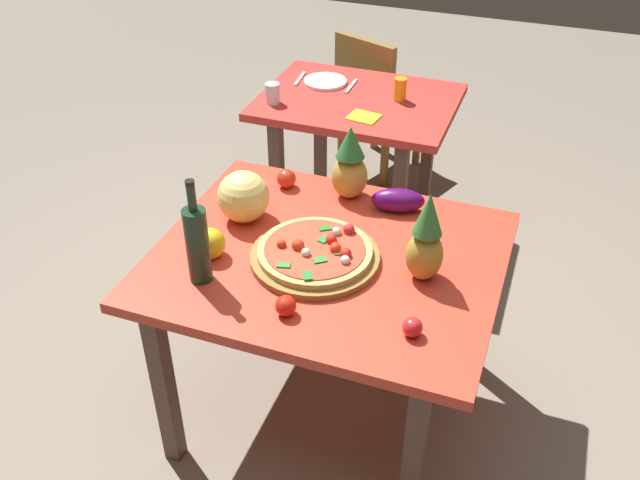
# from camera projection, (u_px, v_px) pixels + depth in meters

# --- Properties ---
(ground_plane) EXTENTS (10.00, 10.00, 0.00)m
(ground_plane) POSITION_uv_depth(u_px,v_px,m) (327.00, 400.00, 2.84)
(ground_plane) COLOR gray
(display_table) EXTENTS (1.17, 0.98, 0.74)m
(display_table) POSITION_uv_depth(u_px,v_px,m) (328.00, 274.00, 2.46)
(display_table) COLOR brown
(display_table) RESTS_ON ground_plane
(background_table) EXTENTS (0.95, 0.72, 0.74)m
(background_table) POSITION_uv_depth(u_px,v_px,m) (357.00, 120.00, 3.52)
(background_table) COLOR brown
(background_table) RESTS_ON ground_plane
(dining_chair) EXTENTS (0.52, 0.52, 0.85)m
(dining_chair) POSITION_uv_depth(u_px,v_px,m) (374.00, 97.00, 4.07)
(dining_chair) COLOR olive
(dining_chair) RESTS_ON ground_plane
(pizza_board) EXTENTS (0.44, 0.44, 0.02)m
(pizza_board) POSITION_uv_depth(u_px,v_px,m) (315.00, 257.00, 2.37)
(pizza_board) COLOR olive
(pizza_board) RESTS_ON display_table
(pizza) EXTENTS (0.39, 0.39, 0.06)m
(pizza) POSITION_uv_depth(u_px,v_px,m) (316.00, 250.00, 2.36)
(pizza) COLOR tan
(pizza) RESTS_ON pizza_board
(wine_bottle) EXTENTS (0.08, 0.08, 0.37)m
(wine_bottle) POSITION_uv_depth(u_px,v_px,m) (197.00, 243.00, 2.22)
(wine_bottle) COLOR #1C3725
(wine_bottle) RESTS_ON display_table
(pineapple_left) EXTENTS (0.14, 0.14, 0.30)m
(pineapple_left) POSITION_uv_depth(u_px,v_px,m) (350.00, 166.00, 2.64)
(pineapple_left) COLOR #B48B38
(pineapple_left) RESTS_ON display_table
(pineapple_right) EXTENTS (0.12, 0.12, 0.32)m
(pineapple_right) POSITION_uv_depth(u_px,v_px,m) (426.00, 241.00, 2.23)
(pineapple_right) COLOR #AF9132
(pineapple_right) RESTS_ON display_table
(melon) EXTENTS (0.19, 0.19, 0.19)m
(melon) POSITION_uv_depth(u_px,v_px,m) (243.00, 197.00, 2.53)
(melon) COLOR #EBD471
(melon) RESTS_ON display_table
(bell_pepper) EXTENTS (0.10, 0.10, 0.11)m
(bell_pepper) POSITION_uv_depth(u_px,v_px,m) (211.00, 244.00, 2.37)
(bell_pepper) COLOR yellow
(bell_pepper) RESTS_ON display_table
(eggplant) EXTENTS (0.22, 0.14, 0.09)m
(eggplant) POSITION_uv_depth(u_px,v_px,m) (398.00, 200.00, 2.61)
(eggplant) COLOR #4B0D56
(eggplant) RESTS_ON display_table
(tomato_by_bottle) EXTENTS (0.07, 0.07, 0.07)m
(tomato_by_bottle) POSITION_uv_depth(u_px,v_px,m) (286.00, 306.00, 2.14)
(tomato_by_bottle) COLOR red
(tomato_by_bottle) RESTS_ON display_table
(tomato_beside_pepper) EXTENTS (0.06, 0.06, 0.06)m
(tomato_beside_pepper) POSITION_uv_depth(u_px,v_px,m) (412.00, 327.00, 2.07)
(tomato_beside_pepper) COLOR red
(tomato_beside_pepper) RESTS_ON display_table
(tomato_at_corner) EXTENTS (0.08, 0.08, 0.08)m
(tomato_at_corner) POSITION_uv_depth(u_px,v_px,m) (286.00, 179.00, 2.75)
(tomato_at_corner) COLOR red
(tomato_at_corner) RESTS_ON display_table
(drinking_glass_juice) EXTENTS (0.06, 0.06, 0.11)m
(drinking_glass_juice) POSITION_uv_depth(u_px,v_px,m) (400.00, 89.00, 3.40)
(drinking_glass_juice) COLOR orange
(drinking_glass_juice) RESTS_ON background_table
(drinking_glass_water) EXTENTS (0.07, 0.07, 0.10)m
(drinking_glass_water) POSITION_uv_depth(u_px,v_px,m) (273.00, 93.00, 3.38)
(drinking_glass_water) COLOR silver
(drinking_glass_water) RESTS_ON background_table
(dinner_plate) EXTENTS (0.22, 0.22, 0.02)m
(dinner_plate) POSITION_uv_depth(u_px,v_px,m) (325.00, 82.00, 3.60)
(dinner_plate) COLOR white
(dinner_plate) RESTS_ON background_table
(fork_utensil) EXTENTS (0.03, 0.18, 0.01)m
(fork_utensil) POSITION_uv_depth(u_px,v_px,m) (300.00, 79.00, 3.64)
(fork_utensil) COLOR silver
(fork_utensil) RESTS_ON background_table
(knife_utensil) EXTENTS (0.02, 0.18, 0.01)m
(knife_utensil) POSITION_uv_depth(u_px,v_px,m) (351.00, 86.00, 3.56)
(knife_utensil) COLOR silver
(knife_utensil) RESTS_ON background_table
(napkin_folded) EXTENTS (0.16, 0.14, 0.01)m
(napkin_folded) POSITION_uv_depth(u_px,v_px,m) (364.00, 117.00, 3.27)
(napkin_folded) COLOR yellow
(napkin_folded) RESTS_ON background_table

